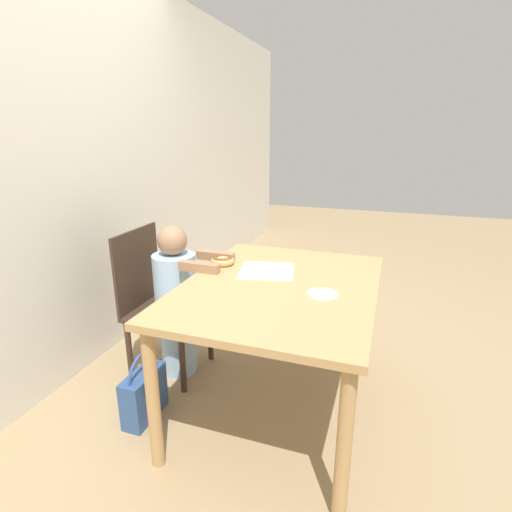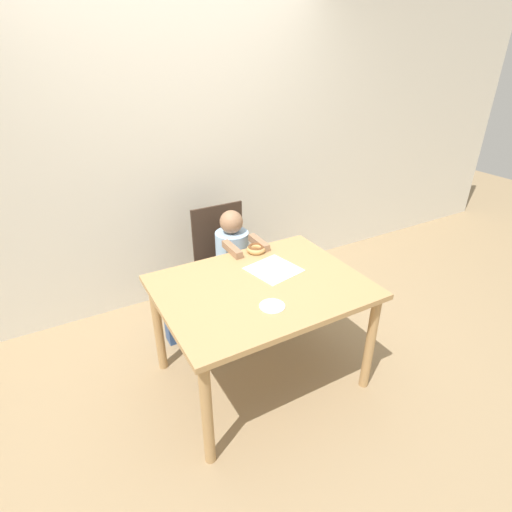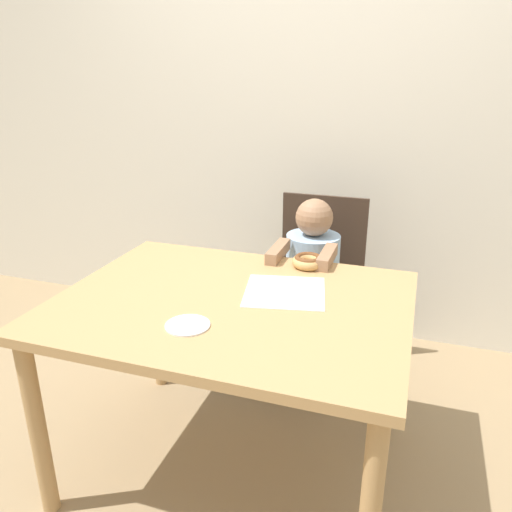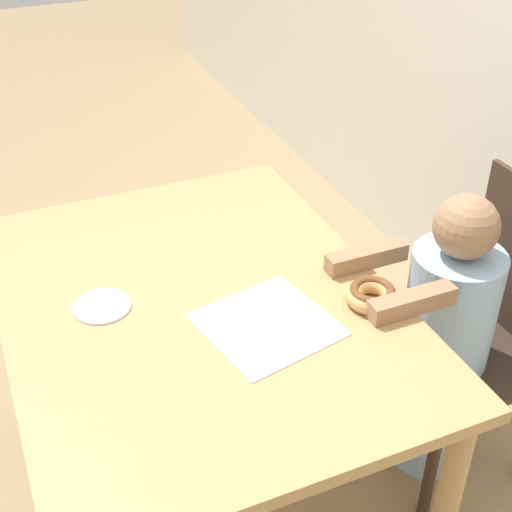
{
  "view_description": "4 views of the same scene",
  "coord_description": "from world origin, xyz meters",
  "px_view_note": "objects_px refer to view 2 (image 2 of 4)",
  "views": [
    {
      "loc": [
        -1.81,
        -0.5,
        1.48
      ],
      "look_at": [
        0.04,
        0.14,
        0.86
      ],
      "focal_mm": 28.0,
      "sensor_mm": 36.0,
      "label": 1
    },
    {
      "loc": [
        -1.04,
        -1.78,
        2.03
      ],
      "look_at": [
        0.04,
        0.14,
        0.86
      ],
      "focal_mm": 28.0,
      "sensor_mm": 36.0,
      "label": 2
    },
    {
      "loc": [
        0.59,
        -1.49,
        1.5
      ],
      "look_at": [
        0.04,
        0.14,
        0.86
      ],
      "focal_mm": 35.0,
      "sensor_mm": 36.0,
      "label": 3
    },
    {
      "loc": [
        1.37,
        -0.43,
        1.83
      ],
      "look_at": [
        0.04,
        0.14,
        0.86
      ],
      "focal_mm": 50.0,
      "sensor_mm": 36.0,
      "label": 4
    }
  ],
  "objects_px": {
    "donut": "(256,248)",
    "handbag": "(184,321)",
    "child_figure": "(233,268)",
    "chair": "(226,262)"
  },
  "relations": [
    {
      "from": "donut",
      "to": "handbag",
      "type": "relative_size",
      "value": 0.35
    },
    {
      "from": "child_figure",
      "to": "chair",
      "type": "bearing_deg",
      "value": 90.0
    },
    {
      "from": "donut",
      "to": "chair",
      "type": "bearing_deg",
      "value": 95.74
    },
    {
      "from": "donut",
      "to": "handbag",
      "type": "height_order",
      "value": "donut"
    },
    {
      "from": "handbag",
      "to": "donut",
      "type": "bearing_deg",
      "value": -27.75
    },
    {
      "from": "child_figure",
      "to": "donut",
      "type": "distance_m",
      "value": 0.41
    },
    {
      "from": "child_figure",
      "to": "donut",
      "type": "bearing_deg",
      "value": -81.66
    },
    {
      "from": "child_figure",
      "to": "handbag",
      "type": "relative_size",
      "value": 2.5
    },
    {
      "from": "chair",
      "to": "child_figure",
      "type": "distance_m",
      "value": 0.13
    },
    {
      "from": "child_figure",
      "to": "handbag",
      "type": "bearing_deg",
      "value": -175.74
    }
  ]
}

